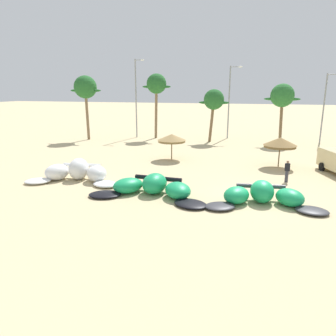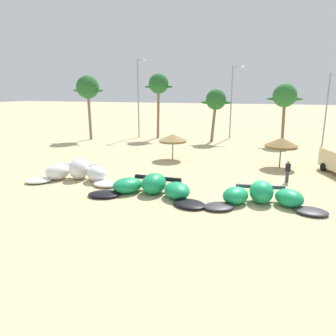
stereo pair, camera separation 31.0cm
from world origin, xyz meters
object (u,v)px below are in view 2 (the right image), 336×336
kite_left (152,187)px  kite_left_of_center (262,196)px  person_near_kites (288,172)px  lamppost_east_center (328,105)px  palm_left_of_gap (216,100)px  palm_left (159,85)px  beach_umbrella_near_van (173,138)px  palm_center_left (285,96)px  lamppost_west (139,95)px  palm_leftmost (88,88)px  kite_far_left (77,172)px  beach_umbrella_middle (281,143)px  lamppost_west_center (232,99)px

kite_left → kite_left_of_center: 6.87m
person_near_kites → lamppost_east_center: size_ratio=0.19×
kite_left_of_center → person_near_kites: size_ratio=4.42×
person_near_kites → palm_left_of_gap: palm_left_of_gap is taller
palm_left → palm_left_of_gap: 8.26m
kite_left_of_center → beach_umbrella_near_van: 13.52m
palm_center_left → lamppost_west: (-19.03, 0.16, -0.00)m
beach_umbrella_near_van → palm_leftmost: size_ratio=0.33×
kite_left → palm_center_left: palm_center_left is taller
kite_left → lamppost_east_center: (14.13, 25.04, 4.29)m
kite_left → palm_left_of_gap: (0.72, 22.32, 4.76)m
palm_leftmost → palm_left: bearing=23.9°
beach_umbrella_near_van → lamppost_east_center: lamppost_east_center is taller
palm_left → palm_left_of_gap: palm_left is taller
palm_left → palm_center_left: bearing=-0.8°
kite_far_left → lamppost_west: (-3.59, 21.72, 5.19)m
palm_left_of_gap → palm_center_left: palm_center_left is taller
palm_leftmost → beach_umbrella_near_van: bearing=-32.3°
kite_left → beach_umbrella_near_van: 10.86m
kite_far_left → person_near_kites: (15.12, 3.93, 0.20)m
person_near_kites → palm_left_of_gap: size_ratio=0.24×
person_near_kites → lamppost_east_center: (5.54, 19.49, 3.98)m
kite_left → lamppost_west: (-10.11, 23.33, 5.30)m
beach_umbrella_near_van → palm_leftmost: bearing=147.7°
palm_leftmost → palm_center_left: 25.00m
kite_left → beach_umbrella_middle: 13.25m
palm_left_of_gap → lamppost_east_center: (13.41, 2.72, -0.47)m
kite_far_left → kite_left_of_center: size_ratio=1.02×
beach_umbrella_near_van → palm_left_of_gap: (2.33, 11.70, 3.17)m
kite_left_of_center → beach_umbrella_middle: bearing=82.1°
kite_far_left → kite_left_of_center: 13.46m
kite_left → palm_center_left: (8.92, 23.18, 5.30)m
kite_left_of_center → lamppost_west_center: (-4.46, 25.73, 4.84)m
kite_far_left → kite_left: kite_far_left is taller
kite_far_left → lamppost_east_center: size_ratio=0.86×
palm_leftmost → kite_left_of_center: bearing=-40.5°
palm_left → kite_left_of_center: bearing=-58.7°
kite_left → beach_umbrella_middle: bearing=51.0°
palm_left_of_gap → lamppost_east_center: size_ratio=0.78×
palm_left → beach_umbrella_near_van: bearing=-66.2°
kite_far_left → beach_umbrella_near_van: size_ratio=2.66×
kite_far_left → beach_umbrella_middle: bearing=30.2°
person_near_kites → lamppost_west: lamppost_west is taller
kite_left → lamppost_west: size_ratio=0.77×
lamppost_west_center → palm_left_of_gap: bearing=-114.9°
kite_left → lamppost_west: lamppost_west is taller
palm_leftmost → lamppost_west: size_ratio=0.79×
palm_left_of_gap → lamppost_east_center: bearing=11.5°
person_near_kites → palm_center_left: palm_center_left is taller
person_near_kites → palm_center_left: size_ratio=0.22×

